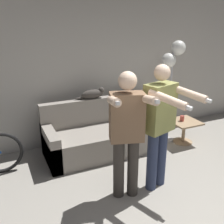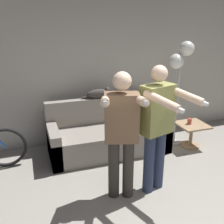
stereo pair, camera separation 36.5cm
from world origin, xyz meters
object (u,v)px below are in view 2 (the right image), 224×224
at_px(couch, 108,136).
at_px(side_table, 192,130).
at_px(person_right, 158,123).
at_px(cat, 99,93).
at_px(person_left, 122,129).
at_px(cup, 190,121).
at_px(floor_lamp, 181,61).

xyz_separation_m(couch, side_table, (1.46, -0.30, 0.02)).
xyz_separation_m(person_right, cat, (-0.31, 1.55, 0.01)).
distance_m(person_left, cup, 1.98).
bearing_deg(cup, couch, 169.00).
height_order(couch, floor_lamp, floor_lamp).
height_order(couch, cat, cat).
height_order(floor_lamp, side_table, floor_lamp).
bearing_deg(side_table, cat, 158.61).
bearing_deg(couch, person_right, -79.04).
distance_m(person_right, side_table, 1.68).
bearing_deg(couch, person_left, -100.51).
relative_size(person_left, person_right, 0.97).
bearing_deg(person_left, cat, 101.32).
xyz_separation_m(cat, cup, (1.49, -0.57, -0.49)).
bearing_deg(cat, person_right, -78.58).
relative_size(couch, cup, 20.26).
bearing_deg(side_table, cup, 146.53).
bearing_deg(person_right, floor_lamp, 32.33).
bearing_deg(person_left, couch, 96.77).
xyz_separation_m(person_left, floor_lamp, (1.49, 1.15, 0.58)).
distance_m(floor_lamp, side_table, 1.24).
relative_size(person_right, cup, 16.89).
bearing_deg(cup, floor_lamp, 134.04).
bearing_deg(side_table, couch, 168.26).
bearing_deg(couch, cat, 103.32).
distance_m(person_left, cat, 1.55).
bearing_deg(cat, cup, -21.01).
height_order(cat, floor_lamp, floor_lamp).
height_order(person_right, cup, person_right).
height_order(person_right, side_table, person_right).
xyz_separation_m(person_left, cup, (1.65, 0.97, -0.47)).
distance_m(floor_lamp, cup, 1.07).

